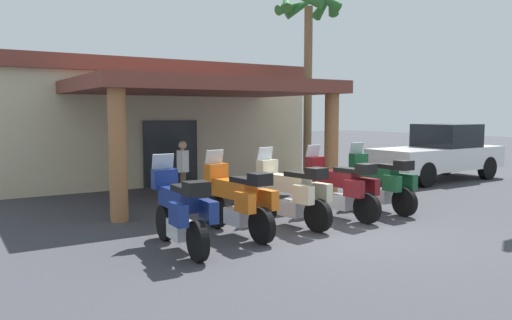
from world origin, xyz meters
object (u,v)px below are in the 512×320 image
(motorcycle_maroon, at_px, (340,187))
(pedestrian, at_px, (183,167))
(motorcycle_blue, at_px, (180,210))
(pickup_truck_white, at_px, (439,153))
(motel_building, at_px, (142,120))
(motorcycle_orange, at_px, (238,200))
(motorcycle_cream, at_px, (292,193))
(palm_tree_near_portico, at_px, (309,25))
(motorcycle_green, at_px, (381,182))

(motorcycle_maroon, relative_size, pedestrian, 1.37)
(motorcycle_blue, xyz_separation_m, pickup_truck_white, (11.45, 3.10, 0.24))
(pedestrian, bearing_deg, pickup_truck_white, -165.06)
(motel_building, xyz_separation_m, motorcycle_orange, (-1.84, -9.37, -1.37))
(motorcycle_cream, xyz_separation_m, palm_tree_near_portico, (4.92, 5.32, 4.63))
(motorcycle_cream, xyz_separation_m, motorcycle_green, (2.75, 0.04, 0.00))
(motorcycle_orange, height_order, motorcycle_green, same)
(motorcycle_orange, relative_size, pickup_truck_white, 0.42)
(motorcycle_maroon, xyz_separation_m, pickup_truck_white, (7.32, 2.71, 0.24))
(motorcycle_green, relative_size, pickup_truck_white, 0.42)
(motorcycle_orange, distance_m, palm_tree_near_portico, 9.50)
(motorcycle_orange, xyz_separation_m, motorcycle_maroon, (2.75, 0.07, 0.00))
(motorcycle_orange, distance_m, pickup_truck_white, 10.45)
(motel_building, height_order, palm_tree_near_portico, palm_tree_near_portico)
(motorcycle_maroon, bearing_deg, pedestrian, 22.01)
(motorcycle_blue, relative_size, motorcycle_maroon, 1.00)
(motorcycle_maroon, distance_m, pickup_truck_white, 7.81)
(motorcycle_green, bearing_deg, pedestrian, 44.31)
(motorcycle_cream, relative_size, motorcycle_green, 1.00)
(pickup_truck_white, bearing_deg, motorcycle_maroon, -159.26)
(pickup_truck_white, bearing_deg, motorcycle_orange, -164.15)
(motorcycle_green, xyz_separation_m, pickup_truck_white, (5.94, 2.66, 0.24))
(motel_building, bearing_deg, pedestrian, -98.72)
(motorcycle_green, bearing_deg, motorcycle_cream, 93.74)
(motorcycle_blue, distance_m, pickup_truck_white, 11.86)
(pickup_truck_white, bearing_deg, motel_building, 141.74)
(pedestrian, bearing_deg, motorcycle_orange, 100.86)
(motel_building, bearing_deg, pickup_truck_white, -36.30)
(motorcycle_maroon, xyz_separation_m, pedestrian, (-1.98, 3.86, 0.23))
(motorcycle_cream, bearing_deg, motel_building, -8.29)
(pedestrian, bearing_deg, motorcycle_blue, 85.17)
(motel_building, xyz_separation_m, pedestrian, (-1.07, -5.44, -1.14))
(motorcycle_orange, relative_size, motorcycle_maroon, 1.00)
(motorcycle_orange, distance_m, motorcycle_cream, 1.38)
(palm_tree_near_portico, bearing_deg, motorcycle_blue, -143.31)
(motorcycle_orange, bearing_deg, motorcycle_maroon, -90.57)
(motel_building, bearing_deg, motorcycle_cream, -90.48)
(motorcycle_blue, relative_size, pickup_truck_white, 0.42)
(motel_building, relative_size, pedestrian, 6.97)
(motorcycle_blue, height_order, motorcycle_maroon, same)
(motorcycle_maroon, height_order, pickup_truck_white, pickup_truck_white)
(motorcycle_orange, xyz_separation_m, pedestrian, (0.77, 3.93, 0.23))
(motorcycle_maroon, relative_size, pickup_truck_white, 0.42)
(motorcycle_green, height_order, pedestrian, pedestrian)
(motorcycle_green, xyz_separation_m, pedestrian, (-3.35, 3.81, 0.23))
(pedestrian, bearing_deg, motel_building, -79.11)
(motorcycle_cream, relative_size, motorcycle_maroon, 1.00)
(pedestrian, bearing_deg, palm_tree_near_portico, -143.14)
(motorcycle_blue, bearing_deg, palm_tree_near_portico, -48.36)
(motorcycle_maroon, distance_m, palm_tree_near_portico, 7.90)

